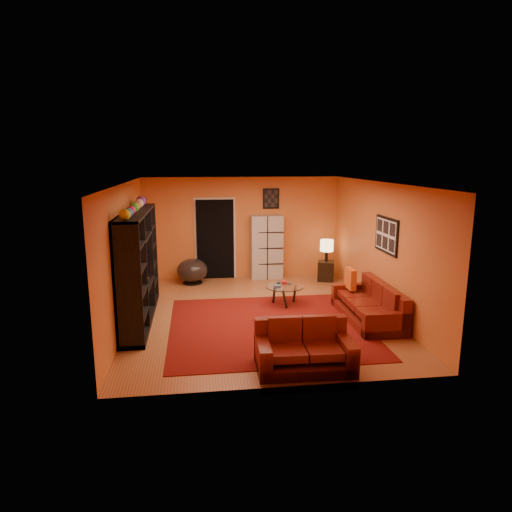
{
  "coord_description": "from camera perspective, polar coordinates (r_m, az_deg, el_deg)",
  "views": [
    {
      "loc": [
        -1.17,
        -8.61,
        3.04
      ],
      "look_at": [
        -0.02,
        0.1,
        1.17
      ],
      "focal_mm": 32.0,
      "sensor_mm": 36.0,
      "label": 1
    }
  ],
  "objects": [
    {
      "name": "tv",
      "position": [
        8.91,
        -14.13,
        -1.62
      ],
      "size": [
        0.96,
        0.13,
        0.55
      ],
      "primitive_type": "imported",
      "rotation": [
        0.0,
        0.0,
        1.57
      ],
      "color": "black",
      "rests_on": "entertainment_unit"
    },
    {
      "name": "rug",
      "position": [
        8.56,
        1.5,
        -8.74
      ],
      "size": [
        3.6,
        3.6,
        0.01
      ],
      "primitive_type": "cube",
      "color": "#510B09",
      "rests_on": "floor"
    },
    {
      "name": "ceiling",
      "position": [
        8.7,
        0.21,
        9.12
      ],
      "size": [
        6.0,
        6.0,
        0.0
      ],
      "primitive_type": "plane",
      "rotation": [
        3.14,
        0.0,
        0.0
      ],
      "color": "white",
      "rests_on": "wall_back"
    },
    {
      "name": "doorway",
      "position": [
        11.75,
        -5.12,
        2.08
      ],
      "size": [
        0.95,
        0.1,
        2.04
      ],
      "primitive_type": "cube",
      "color": "black",
      "rests_on": "floor"
    },
    {
      "name": "wall_left",
      "position": [
        8.88,
        -15.99,
        0.25
      ],
      "size": [
        0.0,
        6.0,
        6.0
      ],
      "primitive_type": "plane",
      "rotation": [
        1.57,
        0.0,
        1.57
      ],
      "color": "#D06B2D",
      "rests_on": "floor"
    },
    {
      "name": "table_lamp",
      "position": [
        11.62,
        8.84,
        1.24
      ],
      "size": [
        0.33,
        0.33,
        0.55
      ],
      "color": "black",
      "rests_on": "side_table"
    },
    {
      "name": "throw_pillow",
      "position": [
        9.6,
        11.71,
        -2.78
      ],
      "size": [
        0.12,
        0.42,
        0.42
      ],
      "primitive_type": "cube",
      "color": "#D45417",
      "rests_on": "sofa"
    },
    {
      "name": "storage_cabinet",
      "position": [
        11.76,
        1.31,
        1.12
      ],
      "size": [
        0.83,
        0.4,
        1.64
      ],
      "primitive_type": "cube",
      "rotation": [
        0.0,
        0.0,
        0.04
      ],
      "color": "#B0ADA2",
      "rests_on": "floor"
    },
    {
      "name": "entertainment_unit",
      "position": [
        8.9,
        -14.47,
        -1.29
      ],
      "size": [
        0.45,
        3.0,
        2.1
      ],
      "primitive_type": "cube",
      "color": "black",
      "rests_on": "floor"
    },
    {
      "name": "loveseat",
      "position": [
        6.94,
        5.94,
        -11.42
      ],
      "size": [
        1.43,
        0.89,
        0.85
      ],
      "rotation": [
        0.0,
        0.0,
        1.54
      ],
      "color": "#54110B",
      "rests_on": "rug"
    },
    {
      "name": "coffee_table",
      "position": [
        9.68,
        3.59,
        -4.03
      ],
      "size": [
        0.82,
        0.82,
        0.41
      ],
      "rotation": [
        0.0,
        0.0,
        0.35
      ],
      "color": "silver",
      "rests_on": "floor"
    },
    {
      "name": "bowl_chair",
      "position": [
        11.43,
        -7.97,
        -1.8
      ],
      "size": [
        0.77,
        0.77,
        0.62
      ],
      "color": "black",
      "rests_on": "floor"
    },
    {
      "name": "sofa",
      "position": [
        9.09,
        14.24,
        -5.99
      ],
      "size": [
        0.85,
        2.05,
        0.85
      ],
      "rotation": [
        0.0,
        0.0,
        -0.01
      ],
      "color": "#54110B",
      "rests_on": "rug"
    },
    {
      "name": "wall_art_right",
      "position": [
        9.19,
        16.0,
        2.53
      ],
      "size": [
        0.03,
        1.0,
        0.7
      ],
      "primitive_type": "cube",
      "color": "black",
      "rests_on": "wall_right"
    },
    {
      "name": "wall_back",
      "position": [
        11.8,
        -1.75,
        3.53
      ],
      "size": [
        6.0,
        0.0,
        6.0
      ],
      "primitive_type": "plane",
      "rotation": [
        1.57,
        0.0,
        0.0
      ],
      "color": "#D06B2D",
      "rests_on": "floor"
    },
    {
      "name": "wall_right",
      "position": [
        9.52,
        15.3,
        1.05
      ],
      "size": [
        0.0,
        6.0,
        6.0
      ],
      "primitive_type": "plane",
      "rotation": [
        1.57,
        0.0,
        -1.57
      ],
      "color": "#D06B2D",
      "rests_on": "floor"
    },
    {
      "name": "floor",
      "position": [
        9.2,
        0.2,
        -7.27
      ],
      "size": [
        6.0,
        6.0,
        0.0
      ],
      "primitive_type": "plane",
      "color": "brown",
      "rests_on": "ground"
    },
    {
      "name": "wall_front",
      "position": [
        5.99,
        4.07,
        -4.92
      ],
      "size": [
        6.0,
        0.0,
        6.0
      ],
      "primitive_type": "plane",
      "rotation": [
        -1.57,
        0.0,
        0.0
      ],
      "color": "#D06B2D",
      "rests_on": "floor"
    },
    {
      "name": "wall_art_back",
      "position": [
        11.79,
        1.89,
        7.2
      ],
      "size": [
        0.42,
        0.03,
        0.52
      ],
      "primitive_type": "cube",
      "color": "black",
      "rests_on": "wall_back"
    },
    {
      "name": "side_table",
      "position": [
        11.75,
        8.74,
        -1.86
      ],
      "size": [
        0.51,
        0.51,
        0.5
      ],
      "primitive_type": "cube",
      "rotation": [
        0.0,
        0.0,
        -0.33
      ],
      "color": "black",
      "rests_on": "floor"
    }
  ]
}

